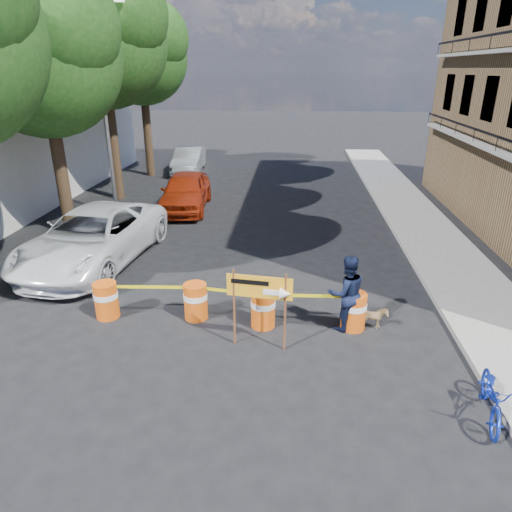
% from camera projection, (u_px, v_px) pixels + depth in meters
% --- Properties ---
extents(ground, '(120.00, 120.00, 0.00)m').
position_uv_depth(ground, '(228.00, 352.00, 9.77)').
color(ground, black).
rests_on(ground, ground).
extents(sidewalk_east, '(2.40, 40.00, 0.15)m').
position_uv_depth(sidewalk_east, '(443.00, 253.00, 14.80)').
color(sidewalk_east, gray).
rests_on(sidewalk_east, ground).
extents(tree_mid_a, '(5.25, 5.00, 8.68)m').
position_uv_depth(tree_mid_a, '(44.00, 56.00, 14.45)').
color(tree_mid_a, '#332316').
rests_on(tree_mid_a, ground).
extents(tree_mid_b, '(5.67, 5.40, 9.62)m').
position_uv_depth(tree_mid_b, '(103.00, 40.00, 18.78)').
color(tree_mid_b, '#332316').
rests_on(tree_mid_b, ground).
extents(tree_far, '(5.04, 4.80, 8.84)m').
position_uv_depth(tree_far, '(142.00, 56.00, 23.58)').
color(tree_far, '#332316').
rests_on(tree_far, ground).
extents(streetlamp, '(1.25, 0.18, 8.00)m').
position_uv_depth(streetlamp, '(105.00, 104.00, 17.31)').
color(streetlamp, gray).
rests_on(streetlamp, ground).
extents(barrel_far_left, '(0.58, 0.58, 0.90)m').
position_uv_depth(barrel_far_left, '(106.00, 300.00, 11.00)').
color(barrel_far_left, '#EA4C0D').
rests_on(barrel_far_left, ground).
extents(barrel_mid_left, '(0.58, 0.58, 0.90)m').
position_uv_depth(barrel_mid_left, '(196.00, 300.00, 10.95)').
color(barrel_mid_left, '#EA4C0D').
rests_on(barrel_mid_left, ground).
extents(barrel_mid_right, '(0.58, 0.58, 0.90)m').
position_uv_depth(barrel_mid_right, '(263.00, 308.00, 10.60)').
color(barrel_mid_right, '#EA4C0D').
rests_on(barrel_mid_right, ground).
extents(barrel_far_right, '(0.58, 0.58, 0.90)m').
position_uv_depth(barrel_far_right, '(354.00, 310.00, 10.51)').
color(barrel_far_right, '#EA4C0D').
rests_on(barrel_far_right, ground).
extents(detour_sign, '(1.39, 0.33, 1.80)m').
position_uv_depth(detour_sign, '(268.00, 294.00, 9.44)').
color(detour_sign, '#592D19').
rests_on(detour_sign, ground).
extents(pedestrian, '(1.05, 0.92, 1.83)m').
position_uv_depth(pedestrian, '(346.00, 293.00, 10.34)').
color(pedestrian, black).
rests_on(pedestrian, ground).
extents(bicycle, '(0.77, 0.99, 1.67)m').
position_uv_depth(bicycle, '(497.00, 377.00, 7.66)').
color(bicycle, '#1631B9').
rests_on(bicycle, ground).
extents(dog, '(0.71, 0.36, 0.58)m').
position_uv_depth(dog, '(372.00, 318.00, 10.53)').
color(dog, tan).
rests_on(dog, ground).
extents(suv_white, '(3.43, 6.29, 1.67)m').
position_uv_depth(suv_white, '(93.00, 237.00, 13.98)').
color(suv_white, white).
rests_on(suv_white, ground).
extents(sedan_red, '(2.17, 4.72, 1.57)m').
position_uv_depth(sedan_red, '(185.00, 191.00, 19.42)').
color(sedan_red, '#A82A0E').
rests_on(sedan_red, ground).
extents(sedan_silver, '(1.75, 4.34, 1.40)m').
position_uv_depth(sedan_silver, '(189.00, 160.00, 26.42)').
color(sedan_silver, '#A3A6AA').
rests_on(sedan_silver, ground).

